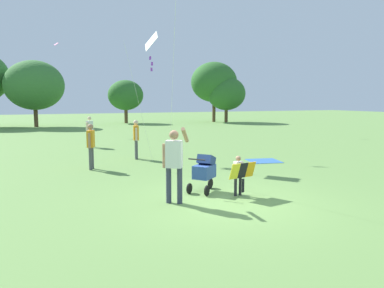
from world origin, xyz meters
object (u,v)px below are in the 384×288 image
(child_with_butterfly_kite, at_px, (239,172))
(person_couple_left, at_px, (90,129))
(person_adult_flyer, at_px, (174,159))
(kite_orange_delta, at_px, (151,44))
(person_red_shirt, at_px, (91,143))
(stroller, at_px, (205,170))
(person_sitting_far, at_px, (136,136))
(picnic_blanket, at_px, (264,161))

(child_with_butterfly_kite, height_order, person_couple_left, person_couple_left)
(person_adult_flyer, xyz_separation_m, person_couple_left, (-0.44, 11.80, -0.12))
(person_adult_flyer, bearing_deg, person_couple_left, 92.13)
(child_with_butterfly_kite, distance_m, kite_orange_delta, 7.31)
(child_with_butterfly_kite, relative_size, person_red_shirt, 0.64)
(stroller, bearing_deg, person_adult_flyer, -146.49)
(stroller, bearing_deg, child_with_butterfly_kite, -50.91)
(person_red_shirt, height_order, person_sitting_far, person_sitting_far)
(child_with_butterfly_kite, bearing_deg, kite_orange_delta, 95.00)
(person_couple_left, bearing_deg, person_sitting_far, -75.22)
(stroller, xyz_separation_m, person_sitting_far, (-0.33, 6.21, 0.37))
(child_with_butterfly_kite, height_order, kite_orange_delta, kite_orange_delta)
(stroller, bearing_deg, picnic_blanket, 40.08)
(person_sitting_far, bearing_deg, stroller, -86.96)
(child_with_butterfly_kite, bearing_deg, stroller, 129.09)
(child_with_butterfly_kite, height_order, person_red_shirt, person_red_shirt)
(child_with_butterfly_kite, distance_m, stroller, 1.00)
(person_adult_flyer, relative_size, stroller, 1.81)
(person_adult_flyer, xyz_separation_m, person_red_shirt, (-1.25, 5.30, -0.11))
(stroller, relative_size, picnic_blanket, 0.83)
(person_adult_flyer, relative_size, picnic_blanket, 1.50)
(stroller, height_order, picnic_blanket, stroller)
(person_red_shirt, distance_m, person_sitting_far, 2.67)
(person_red_shirt, relative_size, person_couple_left, 1.01)
(person_adult_flyer, height_order, person_sitting_far, person_adult_flyer)
(kite_orange_delta, relative_size, person_couple_left, 3.23)
(stroller, height_order, person_couple_left, person_couple_left)
(child_with_butterfly_kite, relative_size, person_sitting_far, 0.64)
(person_red_shirt, xyz_separation_m, person_couple_left, (0.81, 6.49, -0.01))
(child_with_butterfly_kite, height_order, picnic_blanket, child_with_butterfly_kite)
(child_with_butterfly_kite, xyz_separation_m, person_adult_flyer, (-1.79, 0.01, 0.44))
(kite_orange_delta, bearing_deg, person_red_shirt, -162.95)
(stroller, bearing_deg, person_red_shirt, 118.01)
(person_adult_flyer, xyz_separation_m, person_sitting_far, (0.83, 6.98, -0.10))
(stroller, bearing_deg, kite_orange_delta, 88.93)
(person_adult_flyer, xyz_separation_m, kite_orange_delta, (1.26, 6.07, 3.57))
(person_red_shirt, bearing_deg, kite_orange_delta, 17.05)
(child_with_butterfly_kite, relative_size, person_couple_left, 0.65)
(person_couple_left, relative_size, picnic_blanket, 1.30)
(person_adult_flyer, bearing_deg, person_sitting_far, 83.20)
(person_sitting_far, distance_m, picnic_blanket, 5.42)
(person_couple_left, bearing_deg, stroller, -81.74)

